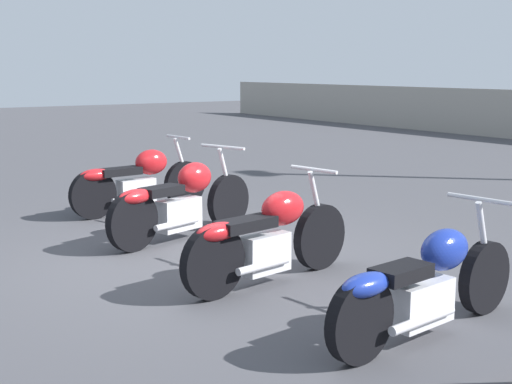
% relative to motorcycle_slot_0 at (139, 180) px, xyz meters
% --- Properties ---
extents(ground_plane, '(60.00, 60.00, 0.00)m').
position_rel_motorcycle_slot_0_xyz_m(ground_plane, '(2.64, -0.53, -0.44)').
color(ground_plane, '#424247').
extents(motorcycle_slot_0, '(0.56, 2.07, 1.01)m').
position_rel_motorcycle_slot_0_xyz_m(motorcycle_slot_0, '(0.00, 0.00, 0.00)').
color(motorcycle_slot_0, black).
rests_on(motorcycle_slot_0, ground_plane).
extents(motorcycle_slot_1, '(0.88, 2.13, 1.02)m').
position_rel_motorcycle_slot_0_xyz_m(motorcycle_slot_1, '(1.68, -0.24, 0.01)').
color(motorcycle_slot_1, black).
rests_on(motorcycle_slot_1, ground_plane).
extents(motorcycle_slot_2, '(0.61, 1.99, 1.01)m').
position_rel_motorcycle_slot_0_xyz_m(motorcycle_slot_2, '(3.64, -0.42, -0.00)').
color(motorcycle_slot_2, black).
rests_on(motorcycle_slot_2, ground_plane).
extents(motorcycle_slot_3, '(0.61, 2.09, 0.96)m').
position_rel_motorcycle_slot_0_xyz_m(motorcycle_slot_3, '(5.36, -0.23, -0.04)').
color(motorcycle_slot_3, black).
rests_on(motorcycle_slot_3, ground_plane).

